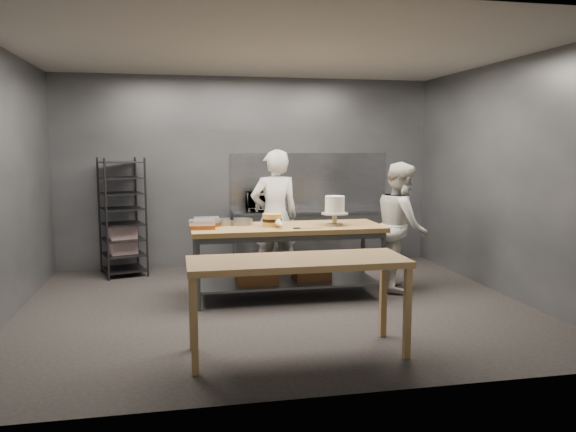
# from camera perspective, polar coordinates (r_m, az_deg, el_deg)

# --- Properties ---
(ground) EXTENTS (6.00, 6.00, 0.00)m
(ground) POSITION_cam_1_polar(r_m,az_deg,el_deg) (6.86, -1.19, -9.12)
(ground) COLOR black
(ground) RESTS_ON ground
(back_wall) EXTENTS (6.00, 0.04, 3.00)m
(back_wall) POSITION_cam_1_polar(r_m,az_deg,el_deg) (9.06, -4.01, 4.48)
(back_wall) COLOR #4C4F54
(back_wall) RESTS_ON ground
(work_table) EXTENTS (2.40, 0.90, 0.92)m
(work_table) POSITION_cam_1_polar(r_m,az_deg,el_deg) (7.11, -0.37, -3.78)
(work_table) COLOR olive
(work_table) RESTS_ON ground
(near_counter) EXTENTS (2.00, 0.70, 0.90)m
(near_counter) POSITION_cam_1_polar(r_m,az_deg,el_deg) (5.14, 0.98, -5.30)
(near_counter) COLOR olive
(near_counter) RESTS_ON ground
(back_counter) EXTENTS (2.60, 0.60, 0.90)m
(back_counter) POSITION_cam_1_polar(r_m,az_deg,el_deg) (9.04, 2.61, -2.20)
(back_counter) COLOR slate
(back_counter) RESTS_ON ground
(splashback_panel) EXTENTS (2.60, 0.02, 0.90)m
(splashback_panel) POSITION_cam_1_polar(r_m,az_deg,el_deg) (9.23, 2.19, 3.61)
(splashback_panel) COLOR slate
(splashback_panel) RESTS_ON back_counter
(speed_rack) EXTENTS (0.76, 0.79, 1.75)m
(speed_rack) POSITION_cam_1_polar(r_m,az_deg,el_deg) (8.68, -16.47, -0.18)
(speed_rack) COLOR black
(speed_rack) RESTS_ON ground
(chef_behind) EXTENTS (0.72, 0.50, 1.87)m
(chef_behind) POSITION_cam_1_polar(r_m,az_deg,el_deg) (7.82, -1.36, -0.09)
(chef_behind) COLOR silver
(chef_behind) RESTS_ON ground
(chef_right) EXTENTS (0.82, 0.96, 1.71)m
(chef_right) POSITION_cam_1_polar(r_m,az_deg,el_deg) (7.65, 11.42, -1.00)
(chef_right) COLOR silver
(chef_right) RESTS_ON ground
(microwave) EXTENTS (0.54, 0.37, 0.30)m
(microwave) POSITION_cam_1_polar(r_m,az_deg,el_deg) (8.81, -2.45, 1.48)
(microwave) COLOR black
(microwave) RESTS_ON back_counter
(frosted_cake_stand) EXTENTS (0.34, 0.34, 0.37)m
(frosted_cake_stand) POSITION_cam_1_polar(r_m,az_deg,el_deg) (7.11, 4.77, 0.93)
(frosted_cake_stand) COLOR #B4AB90
(frosted_cake_stand) RESTS_ON work_table
(layer_cake) EXTENTS (0.24, 0.24, 0.16)m
(layer_cake) POSITION_cam_1_polar(r_m,az_deg,el_deg) (7.00, -1.63, -0.41)
(layer_cake) COLOR gold
(layer_cake) RESTS_ON work_table
(cake_pans) EXTENTS (0.49, 0.30, 0.07)m
(cake_pans) POSITION_cam_1_polar(r_m,az_deg,el_deg) (7.17, -5.58, -0.60)
(cake_pans) COLOR gray
(cake_pans) RESTS_ON work_table
(piping_bag) EXTENTS (0.12, 0.38, 0.12)m
(piping_bag) POSITION_cam_1_polar(r_m,az_deg,el_deg) (6.84, -0.90, -0.76)
(piping_bag) COLOR white
(piping_bag) RESTS_ON work_table
(offset_spatula) EXTENTS (0.36, 0.02, 0.02)m
(offset_spatula) POSITION_cam_1_polar(r_m,az_deg,el_deg) (6.82, 1.62, -1.25)
(offset_spatula) COLOR slate
(offset_spatula) RESTS_ON work_table
(pastry_clamshells) EXTENTS (0.38, 0.44, 0.11)m
(pastry_clamshells) POSITION_cam_1_polar(r_m,az_deg,el_deg) (6.97, -8.50, -0.71)
(pastry_clamshells) COLOR #96521E
(pastry_clamshells) RESTS_ON work_table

